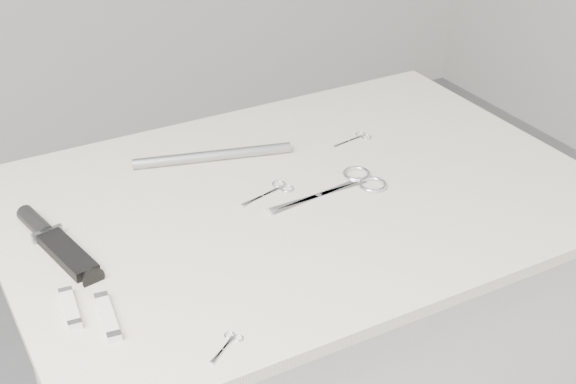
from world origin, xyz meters
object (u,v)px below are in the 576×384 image
pocket_knife_a (108,316)px  embroidery_scissors_a (274,191)px  pocket_knife_b (70,308)px  sheathed_knife (53,240)px  tiny_scissors (228,344)px  embroidery_scissors_b (356,139)px  metal_rail (213,156)px  large_shears (348,185)px

pocket_knife_a → embroidery_scissors_a: bearing=-54.9°
pocket_knife_a → pocket_knife_b: size_ratio=1.16×
sheathed_knife → tiny_scissors: bearing=-168.9°
embroidery_scissors_b → metal_rail: metal_rail is taller
pocket_knife_a → pocket_knife_b: 0.06m
embroidery_scissors_a → metal_rail: 0.16m
pocket_knife_b → pocket_knife_a: bearing=-130.9°
pocket_knife_a → embroidery_scissors_b: bearing=-56.9°
pocket_knife_b → metal_rail: bearing=-42.9°
embroidery_scissors_a → tiny_scissors: size_ratio=1.78×
large_shears → pocket_knife_a: (-0.48, -0.14, 0.00)m
large_shears → pocket_knife_a: size_ratio=2.18×
sheathed_knife → pocket_knife_b: size_ratio=2.53×
large_shears → pocket_knife_b: bearing=-173.1°
embroidery_scissors_a → pocket_knife_b: pocket_knife_b is taller
pocket_knife_a → pocket_knife_b: bearing=49.6°
embroidery_scissors_b → pocket_knife_a: bearing=-163.3°
embroidery_scissors_a → embroidery_scissors_b: size_ratio=1.22×
pocket_knife_b → metal_rail: metal_rail is taller
large_shears → embroidery_scissors_b: large_shears is taller
pocket_knife_b → sheathed_knife: bearing=-0.9°
pocket_knife_b → metal_rail: 0.46m
embroidery_scissors_b → tiny_scissors: bearing=-148.0°
large_shears → embroidery_scissors_b: bearing=48.6°
embroidery_scissors_a → tiny_scissors: 0.39m
large_shears → sheathed_knife: sheathed_knife is taller
embroidery_scissors_a → pocket_knife_b: size_ratio=1.22×
embroidery_scissors_b → sheathed_knife: 0.61m
large_shears → tiny_scissors: large_shears is taller
tiny_scissors → sheathed_knife: size_ratio=0.27×
tiny_scissors → metal_rail: bearing=33.0°
embroidery_scissors_a → large_shears: bearing=-35.6°
tiny_scissors → metal_rail: 0.50m
tiny_scissors → pocket_knife_b: 0.23m
pocket_knife_a → metal_rail: size_ratio=0.35×
large_shears → pocket_knife_b: size_ratio=2.54×
pocket_knife_a → pocket_knife_b: (-0.04, 0.04, -0.00)m
embroidery_scissors_a → pocket_knife_a: pocket_knife_a is taller
tiny_scissors → metal_rail: metal_rail is taller
tiny_scissors → pocket_knife_a: size_ratio=0.59×
pocket_knife_a → pocket_knife_b: pocket_knife_a is taller
embroidery_scissors_a → pocket_knife_a: 0.40m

